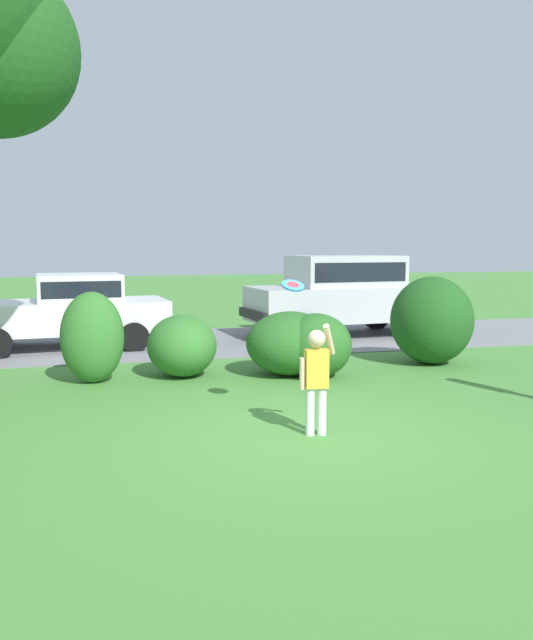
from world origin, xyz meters
TOP-DOWN VIEW (x-y plane):
  - ground_plane at (0.00, 0.00)m, footprint 80.00×80.00m
  - driveway_strip at (0.00, 7.25)m, footprint 28.00×4.40m
  - shrub_near_tree at (-2.36, 3.50)m, footprint 0.98×0.87m
  - shrub_centre_left at (-0.94, 3.64)m, footprint 1.14×1.37m
  - shrub_centre at (0.97, 3.18)m, footprint 1.68×1.60m
  - shrub_centre_right at (3.62, 3.64)m, footprint 1.49×1.51m
  - parked_sedan at (-2.86, 7.18)m, footprint 4.53×2.37m
  - parked_suv at (3.39, 7.36)m, footprint 4.84×2.41m
  - child_thrower at (0.13, -0.07)m, footprint 0.46×0.25m
  - frisbee at (0.05, 0.61)m, footprint 0.29×0.27m

SIDE VIEW (x-z plane):
  - ground_plane at x=0.00m, z-range 0.00..0.00m
  - driveway_strip at x=0.00m, z-range 0.00..0.02m
  - shrub_centre_left at x=-0.94m, z-range 0.00..1.02m
  - shrub_centre at x=0.97m, z-range 0.00..1.06m
  - child_thrower at x=0.13m, z-range 0.07..1.36m
  - shrub_near_tree at x=-2.36m, z-range 0.00..1.44m
  - shrub_centre_right at x=3.62m, z-range 0.00..1.60m
  - parked_sedan at x=-2.86m, z-range 0.07..1.63m
  - parked_suv at x=3.39m, z-range 0.12..2.04m
  - frisbee at x=0.05m, z-range 1.59..1.75m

